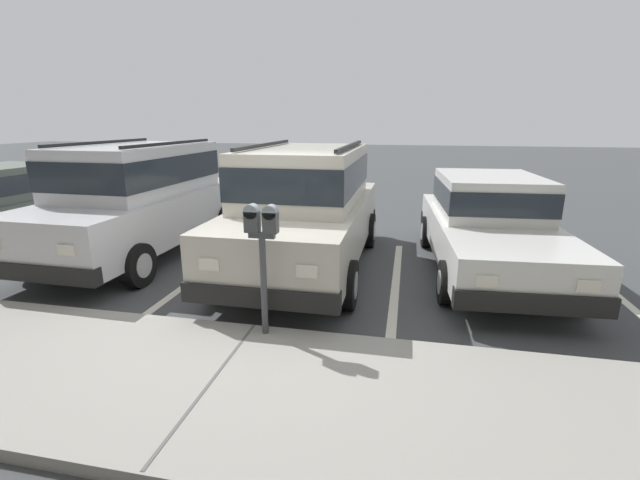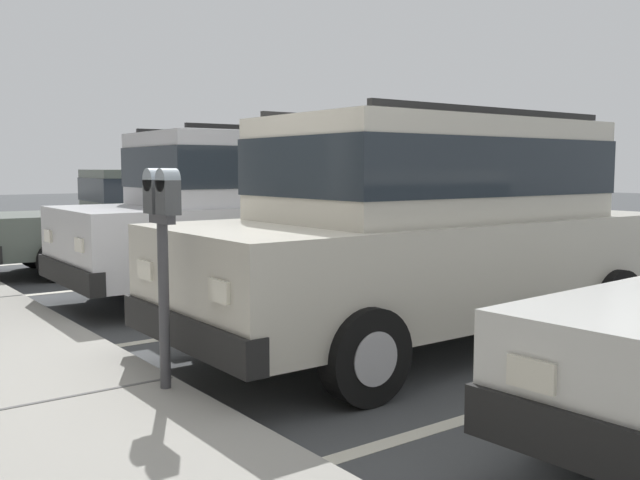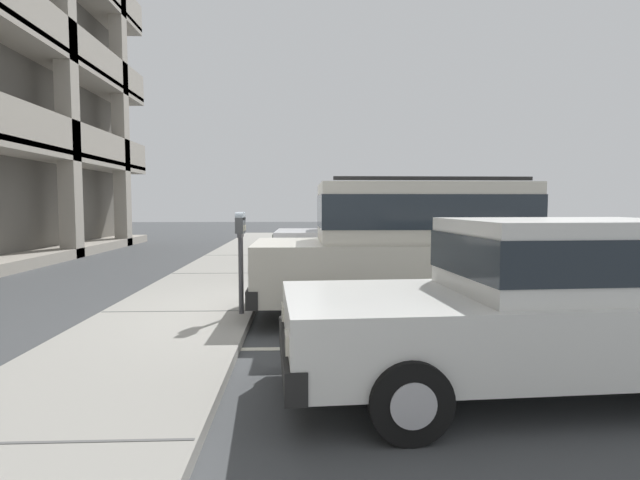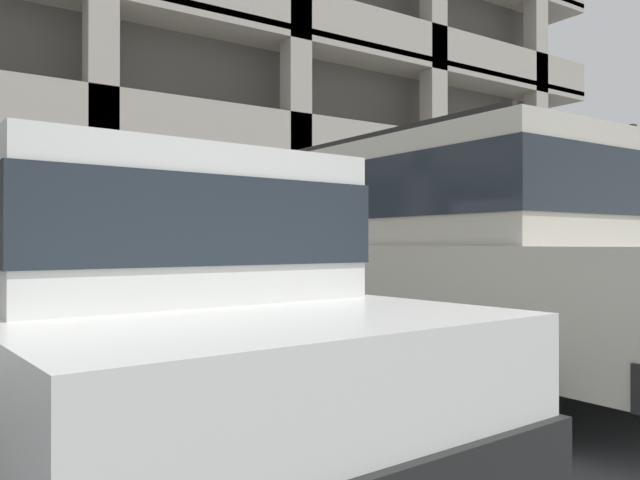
{
  "view_description": "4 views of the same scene",
  "coord_description": "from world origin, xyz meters",
  "px_view_note": "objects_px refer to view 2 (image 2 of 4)",
  "views": [
    {
      "loc": [
        -1.64,
        4.42,
        2.39
      ],
      "look_at": [
        -0.49,
        -1.16,
        0.79
      ],
      "focal_mm": 24.0,
      "sensor_mm": 36.0,
      "label": 1
    },
    {
      "loc": [
        -4.47,
        2.25,
        1.56
      ],
      "look_at": [
        -0.24,
        -0.88,
        1.03
      ],
      "focal_mm": 40.0,
      "sensor_mm": 36.0,
      "label": 2
    },
    {
      "loc": [
        -7.22,
        -0.47,
        1.67
      ],
      "look_at": [
        -0.0,
        -0.78,
        1.15
      ],
      "focal_mm": 28.0,
      "sensor_mm": 36.0,
      "label": 3
    },
    {
      "loc": [
        -3.91,
        -6.04,
        1.15
      ],
      "look_at": [
        -0.48,
        -1.01,
        1.18
      ],
      "focal_mm": 35.0,
      "sensor_mm": 36.0,
      "label": 4
    }
  ],
  "objects_px": {
    "blue_coupe": "(143,215)",
    "parking_meter_near": "(162,225)",
    "silver_suv": "(430,223)",
    "dark_hatchback": "(259,207)"
  },
  "relations": [
    {
      "from": "blue_coupe",
      "to": "parking_meter_near",
      "type": "relative_size",
      "value": 3.19
    },
    {
      "from": "silver_suv",
      "to": "blue_coupe",
      "type": "bearing_deg",
      "value": 0.48
    },
    {
      "from": "blue_coupe",
      "to": "silver_suv",
      "type": "bearing_deg",
      "value": -175.23
    },
    {
      "from": "dark_hatchback",
      "to": "blue_coupe",
      "type": "height_order",
      "value": "dark_hatchback"
    },
    {
      "from": "silver_suv",
      "to": "dark_hatchback",
      "type": "relative_size",
      "value": 0.99
    },
    {
      "from": "blue_coupe",
      "to": "dark_hatchback",
      "type": "bearing_deg",
      "value": -171.69
    },
    {
      "from": "silver_suv",
      "to": "blue_coupe",
      "type": "xyz_separation_m",
      "value": [
        6.24,
        0.04,
        -0.27
      ]
    },
    {
      "from": "dark_hatchback",
      "to": "blue_coupe",
      "type": "bearing_deg",
      "value": 5.12
    },
    {
      "from": "dark_hatchback",
      "to": "parking_meter_near",
      "type": "height_order",
      "value": "dark_hatchback"
    },
    {
      "from": "parking_meter_near",
      "to": "blue_coupe",
      "type": "bearing_deg",
      "value": -21.49
    }
  ]
}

